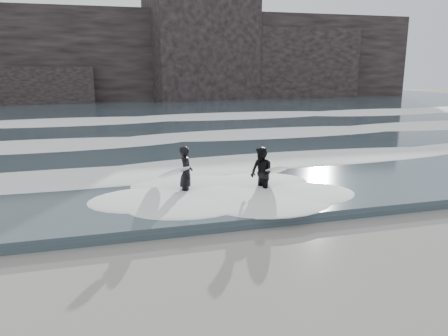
{
  "coord_description": "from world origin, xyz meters",
  "views": [
    {
      "loc": [
        -2.55,
        -6.87,
        4.08
      ],
      "look_at": [
        1.03,
        5.76,
        1.0
      ],
      "focal_mm": 35.0,
      "sensor_mm": 36.0,
      "label": 1
    }
  ],
  "objects": [
    {
      "name": "headland",
      "position": [
        0.0,
        46.0,
        5.0
      ],
      "size": [
        70.0,
        9.0,
        10.0
      ],
      "primitive_type": "cube",
      "color": "black",
      "rests_on": "ground"
    },
    {
      "name": "foam_mid",
      "position": [
        0.0,
        16.0,
        0.42
      ],
      "size": [
        60.0,
        4.0,
        0.24
      ],
      "primitive_type": "ellipsoid",
      "color": "white",
      "rests_on": "sea"
    },
    {
      "name": "foam_near",
      "position": [
        0.0,
        9.0,
        0.4
      ],
      "size": [
        60.0,
        3.2,
        0.2
      ],
      "primitive_type": "ellipsoid",
      "color": "white",
      "rests_on": "sea"
    },
    {
      "name": "ground",
      "position": [
        0.0,
        0.0,
        0.0
      ],
      "size": [
        120.0,
        120.0,
        0.0
      ],
      "primitive_type": "plane",
      "color": "#7E7156",
      "rests_on": "ground"
    },
    {
      "name": "foam_far",
      "position": [
        0.0,
        25.0,
        0.45
      ],
      "size": [
        60.0,
        4.8,
        0.3
      ],
      "primitive_type": "ellipsoid",
      "color": "white",
      "rests_on": "sea"
    },
    {
      "name": "surfer_right",
      "position": [
        2.24,
        5.51,
        0.83
      ],
      "size": [
        1.3,
        2.3,
        1.63
      ],
      "color": "black",
      "rests_on": "ground"
    },
    {
      "name": "sea",
      "position": [
        0.0,
        29.0,
        0.15
      ],
      "size": [
        90.0,
        52.0,
        0.3
      ],
      "primitive_type": "cube",
      "color": "#32414A",
      "rests_on": "ground"
    },
    {
      "name": "surfer_left",
      "position": [
        -0.22,
        6.03,
        0.86
      ],
      "size": [
        1.19,
        2.15,
        1.7
      ],
      "color": "black",
      "rests_on": "ground"
    }
  ]
}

